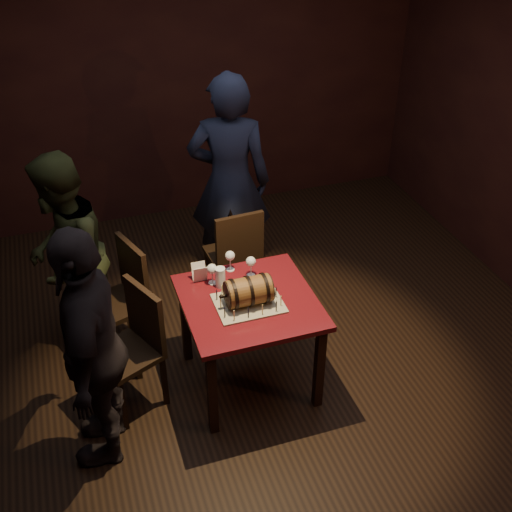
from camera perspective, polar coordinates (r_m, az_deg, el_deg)
name	(u,v)px	position (r m, az deg, el deg)	size (l,w,h in m)	color
room_shell	(251,204)	(4.16, -0.43, 4.65)	(5.04, 5.04, 2.80)	black
pub_table	(249,312)	(4.45, -0.61, -5.04)	(0.90, 0.90, 0.75)	#490C12
cake_board	(249,303)	(4.34, -0.65, -4.23)	(0.45, 0.35, 0.01)	#9D957E
barrel_cake	(249,291)	(4.28, -0.67, -3.14)	(0.36, 0.21, 0.21)	brown
birthday_candles	(249,298)	(4.31, -0.66, -3.74)	(0.40, 0.30, 0.09)	#FFEB98
wine_glass_left	(212,270)	(4.47, -3.94, -1.22)	(0.07, 0.07, 0.16)	silver
wine_glass_mid	(230,257)	(4.60, -2.32, -0.06)	(0.07, 0.07, 0.16)	silver
wine_glass_right	(251,262)	(4.54, -0.46, -0.56)	(0.07, 0.07, 0.16)	silver
pint_of_ale	(220,278)	(4.47, -3.19, -1.93)	(0.07, 0.07, 0.15)	silver
menu_card	(200,273)	(4.54, -5.04, -1.50)	(0.10, 0.05, 0.13)	white
chair_back	(236,253)	(5.26, -1.82, 0.28)	(0.43, 0.43, 0.93)	black
chair_left_rear	(124,294)	(4.91, -11.67, -3.29)	(0.51, 0.51, 0.93)	black
chair_left_front	(135,341)	(4.47, -10.69, -7.47)	(0.53, 0.53, 0.93)	black
person_back	(230,183)	(5.41, -2.36, 6.54)	(0.69, 0.45, 1.90)	#191D32
person_left_rear	(66,258)	(4.89, -16.50, -0.17)	(0.78, 0.61, 1.61)	#30361B
person_left_front	(93,348)	(3.99, -14.30, -7.96)	(0.99, 0.41, 1.69)	black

